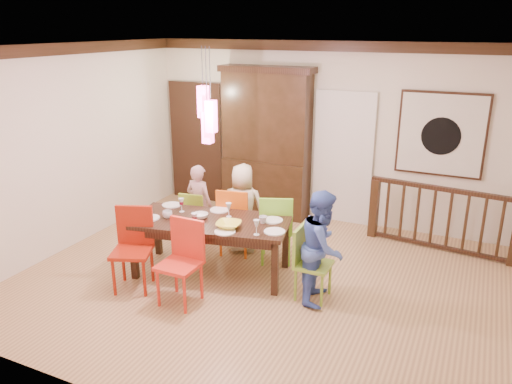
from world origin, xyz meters
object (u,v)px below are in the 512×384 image
at_px(chair_far_left, 196,213).
at_px(china_hutch, 266,142).
at_px(person_far_mid, 243,208).
at_px(person_end_right, 323,247).
at_px(dining_table, 211,226).
at_px(chair_end_right, 314,259).
at_px(person_far_left, 199,204).
at_px(balustrade, 441,218).

distance_m(chair_far_left, china_hutch, 1.85).
height_order(person_far_mid, person_end_right, person_end_right).
bearing_deg(dining_table, chair_end_right, -13.63).
relative_size(chair_far_left, person_far_mid, 0.64).
relative_size(china_hutch, person_far_left, 2.08).
xyz_separation_m(dining_table, balustrade, (2.64, 2.01, -0.16)).
distance_m(dining_table, person_far_mid, 0.81).
height_order(chair_end_right, person_far_mid, person_far_mid).
distance_m(balustrade, person_end_right, 2.34).
xyz_separation_m(chair_far_left, balustrade, (3.33, 1.27, 0.03)).
distance_m(chair_far_left, person_end_right, 2.34).
height_order(china_hutch, balustrade, china_hutch).
bearing_deg(person_far_mid, china_hutch, -94.03).
relative_size(chair_far_left, chair_end_right, 0.93).
height_order(balustrade, person_far_mid, person_far_mid).
bearing_deg(china_hutch, dining_table, -83.76).
relative_size(chair_end_right, person_far_mid, 0.69).
relative_size(balustrade, person_far_mid, 1.62).
height_order(dining_table, person_end_right, person_end_right).
bearing_deg(person_end_right, person_far_mid, 54.14).
height_order(china_hutch, person_end_right, china_hutch).
bearing_deg(person_far_mid, person_end_right, 134.43).
bearing_deg(person_far_left, person_far_mid, -173.07).
bearing_deg(dining_table, china_hutch, 84.53).
xyz_separation_m(chair_far_left, person_far_left, (0.03, 0.06, 0.13)).
bearing_deg(balustrade, person_end_right, -113.08).
xyz_separation_m(person_far_left, person_end_right, (2.17, -0.83, 0.08)).
bearing_deg(balustrade, person_far_left, -153.92).
bearing_deg(chair_far_left, china_hutch, -113.29).
xyz_separation_m(china_hutch, person_far_left, (-0.40, -1.56, -0.65)).
height_order(balustrade, person_end_right, person_end_right).
height_order(balustrade, person_far_left, person_far_left).
relative_size(chair_end_right, person_end_right, 0.65).
distance_m(chair_far_left, chair_end_right, 2.25).
height_order(chair_far_left, person_end_right, person_end_right).
bearing_deg(balustrade, dining_table, -136.81).
bearing_deg(chair_end_right, chair_far_left, 69.42).
height_order(chair_end_right, balustrade, balustrade).
bearing_deg(china_hutch, person_far_left, -104.32).
bearing_deg(chair_end_right, person_end_right, -79.24).
bearing_deg(chair_far_left, person_end_right, 152.12).
xyz_separation_m(person_far_mid, person_end_right, (1.45, -0.84, 0.03)).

